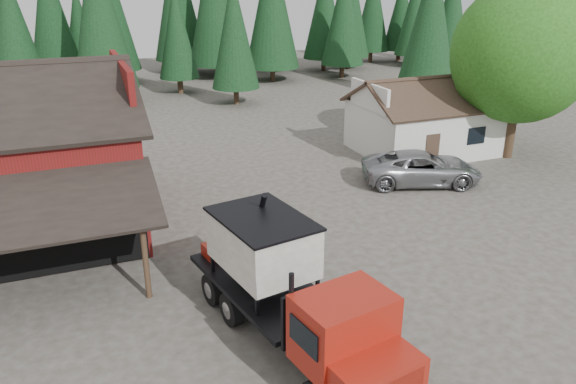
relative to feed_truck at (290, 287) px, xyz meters
name	(u,v)px	position (x,y,z in m)	size (l,w,h in m)	color
ground	(322,295)	(2.02, 2.04, -1.93)	(120.00, 120.00, 0.00)	#433D35
farmhouse	(425,125)	(15.02, 15.03, -0.26)	(8.60, 6.42, 4.65)	silver
deciduous_tree	(522,58)	(19.04, 12.01, 3.98)	(8.00, 8.00, 10.20)	#382619
conifer_backdrop	(144,84)	(2.02, 44.04, -1.93)	(76.00, 16.00, 16.00)	black
near_pine_b	(234,32)	(8.02, 32.04, 3.96)	(3.96, 3.96, 10.40)	#382619
near_pine_c	(431,17)	(24.02, 28.04, 4.96)	(4.84, 4.84, 12.40)	#382619
near_pine_d	(99,13)	(-1.98, 36.04, 5.46)	(5.28, 5.28, 13.40)	#382619
feed_truck	(290,287)	(0.00, 0.00, 0.00)	(4.02, 9.43, 4.13)	black
silver_car	(422,168)	(11.56, 10.13, -1.07)	(2.85, 6.19, 1.72)	#9B9DA2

